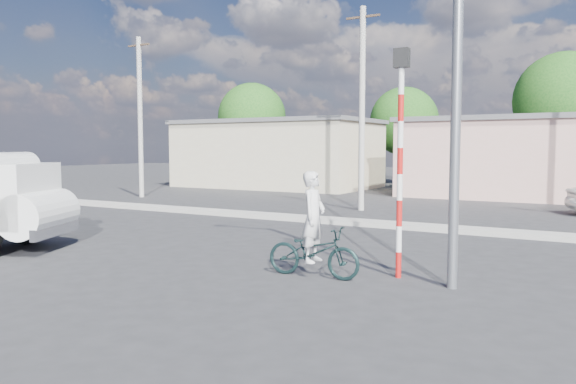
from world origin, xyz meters
The scene contains 9 objects.
ground_plane centered at (0.00, 0.00, 0.00)m, with size 120.00×120.00×0.00m, color #29282B.
median centered at (0.00, 8.00, 0.08)m, with size 40.00×0.80×0.16m, color #99968E.
bicycle centered at (1.76, 0.71, 0.50)m, with size 0.66×1.89×0.99m, color black.
cyclist centered at (1.76, 0.71, 0.88)m, with size 0.64×0.42×1.76m, color silver.
traffic_pole centered at (3.20, 1.50, 2.59)m, with size 0.28×0.18×4.36m.
streetlight centered at (4.14, 1.20, 4.96)m, with size 2.34×0.22×9.00m.
building_row centered at (1.10, 22.00, 2.13)m, with size 37.80×7.30×4.44m.
tree_row centered at (-2.27, 28.62, 4.83)m, with size 34.13×7.32×8.10m.
utility_poles centered at (3.25, 12.00, 4.07)m, with size 35.40×0.24×8.00m.
Camera 1 is at (6.73, -8.78, 2.50)m, focal length 35.00 mm.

